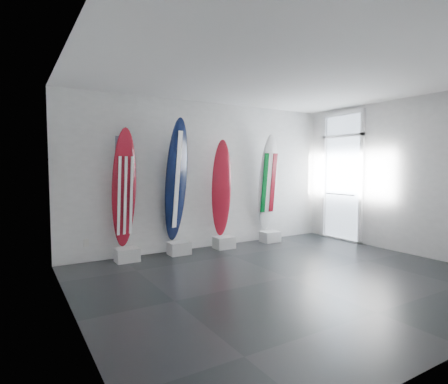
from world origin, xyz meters
TOP-DOWN VIEW (x-y plane):
  - floor at (0.00, 0.00)m, footprint 6.00×6.00m
  - ceiling at (0.00, 0.00)m, footprint 6.00×6.00m
  - wall_back at (0.00, 2.50)m, footprint 6.00×0.00m
  - wall_left at (-3.00, 0.00)m, footprint 0.00×5.00m
  - wall_right at (3.00, 0.00)m, footprint 0.00×5.00m
  - display_block_usa at (-1.82, 2.18)m, footprint 0.40×0.30m
  - surfboard_usa at (-1.82, 2.28)m, footprint 0.53×0.37m
  - display_block_navy at (-0.82, 2.18)m, footprint 0.40×0.30m
  - surfboard_navy at (-0.82, 2.28)m, footprint 0.62×0.50m
  - display_block_swiss at (0.19, 2.18)m, footprint 0.40×0.30m
  - surfboard_swiss at (0.19, 2.28)m, footprint 0.46×0.20m
  - display_block_italy at (1.40, 2.18)m, footprint 0.40×0.30m
  - surfboard_italy at (1.40, 2.28)m, footprint 0.49×0.34m
  - wall_outlet at (-2.45, 2.48)m, footprint 0.09×0.02m
  - glass_door at (2.97, 1.55)m, footprint 0.12×1.16m
  - balcony at (4.30, 1.55)m, footprint 2.80×2.20m

SIDE VIEW (x-z plane):
  - floor at x=0.00m, z-range 0.00..0.00m
  - display_block_usa at x=-1.82m, z-range 0.00..0.24m
  - display_block_navy at x=-0.82m, z-range 0.00..0.24m
  - display_block_swiss at x=0.19m, z-range 0.00..0.24m
  - display_block_italy at x=1.40m, z-range 0.00..0.24m
  - wall_outlet at x=-2.45m, z-range 0.28..0.41m
  - balcony at x=4.30m, z-range -0.10..1.10m
  - surfboard_swiss at x=0.19m, z-range 0.24..2.24m
  - surfboard_usa at x=-1.82m, z-range 0.24..2.37m
  - surfboard_italy at x=1.40m, z-range 0.24..2.40m
  - surfboard_navy at x=-0.82m, z-range 0.24..2.61m
  - glass_door at x=2.97m, z-range 0.00..2.85m
  - wall_back at x=0.00m, z-range -1.50..4.50m
  - wall_left at x=-3.00m, z-range -1.00..4.00m
  - wall_right at x=3.00m, z-range -1.00..4.00m
  - ceiling at x=0.00m, z-range 3.00..3.00m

